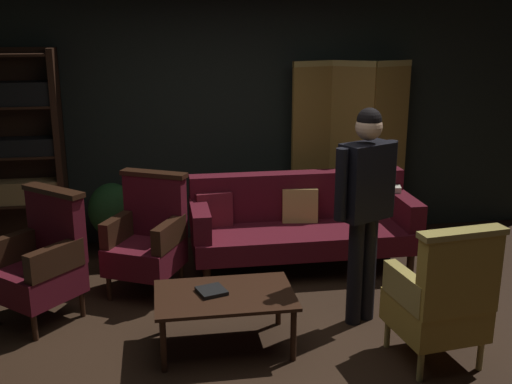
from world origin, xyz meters
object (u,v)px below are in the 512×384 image
object	(u,v)px
armchair_wing_left	(42,260)
potted_plant	(113,215)
folding_screen	(350,149)
velvet_couch	(302,221)
armchair_gilt_accent	(442,299)
armchair_wing_right	(148,237)
standing_figure	(365,197)
book_black_cloth	(212,291)
bookshelf	(16,151)
coffee_table	(225,300)

from	to	relation	value
armchair_wing_left	potted_plant	xyz separation A→B (m)	(0.46, 1.26, -0.06)
folding_screen	velvet_couch	world-z (taller)	folding_screen
armchair_gilt_accent	potted_plant	world-z (taller)	armchair_gilt_accent
armchair_wing_right	standing_figure	distance (m)	1.93
armchair_gilt_accent	book_black_cloth	distance (m)	1.61
folding_screen	potted_plant	size ratio (longest dim) A/B	2.51
velvet_couch	potted_plant	distance (m)	1.88
armchair_wing_left	standing_figure	size ratio (longest dim) A/B	0.61
folding_screen	armchair_wing_right	world-z (taller)	folding_screen
velvet_couch	book_black_cloth	size ratio (longest dim) A/B	10.94
armchair_gilt_accent	book_black_cloth	bearing A→B (deg)	162.26
standing_figure	book_black_cloth	bearing A→B (deg)	-170.31
potted_plant	bookshelf	bearing A→B (deg)	166.91
coffee_table	standing_figure	distance (m)	1.30
velvet_couch	armchair_wing_left	size ratio (longest dim) A/B	2.04
velvet_couch	potted_plant	world-z (taller)	velvet_couch
standing_figure	book_black_cloth	size ratio (longest dim) A/B	8.78
armchair_gilt_accent	potted_plant	bearing A→B (deg)	134.22
armchair_gilt_accent	standing_figure	world-z (taller)	standing_figure
armchair_gilt_accent	book_black_cloth	size ratio (longest dim) A/B	5.37
velvet_couch	standing_figure	xyz separation A→B (m)	(0.20, -1.18, 0.57)
bookshelf	book_black_cloth	distance (m)	2.80
folding_screen	velvet_couch	distance (m)	1.12
armchair_wing_left	book_black_cloth	bearing A→B (deg)	-27.21
coffee_table	standing_figure	world-z (taller)	standing_figure
potted_plant	book_black_cloth	distance (m)	2.08
book_black_cloth	velvet_couch	bearing A→B (deg)	54.34
potted_plant	coffee_table	bearing A→B (deg)	-65.13
book_black_cloth	standing_figure	bearing A→B (deg)	9.69
folding_screen	coffee_table	xyz separation A→B (m)	(-1.58, -2.12, -0.61)
velvet_couch	armchair_wing_right	xyz separation A→B (m)	(-1.45, -0.33, 0.04)
folding_screen	armchair_gilt_accent	xyz separation A→B (m)	(-0.14, -2.58, -0.50)
folding_screen	armchair_gilt_accent	distance (m)	2.63
bookshelf	book_black_cloth	bearing A→B (deg)	-51.20
armchair_wing_right	standing_figure	bearing A→B (deg)	-27.11
armchair_gilt_accent	bookshelf	bearing A→B (deg)	141.09
velvet_couch	standing_figure	bearing A→B (deg)	-80.30
bookshelf	potted_plant	xyz separation A→B (m)	(0.90, -0.21, -0.64)
armchair_gilt_accent	armchair_wing_right	bearing A→B (deg)	142.23
velvet_couch	coffee_table	bearing A→B (deg)	-122.54
bookshelf	armchair_wing_right	distance (m)	1.75
bookshelf	velvet_couch	xyz separation A→B (m)	(2.70, -0.74, -0.62)
armchair_wing_left	standing_figure	xyz separation A→B (m)	(2.47, -0.45, 0.54)
armchair_gilt_accent	folding_screen	bearing A→B (deg)	86.80
folding_screen	armchair_wing_left	bearing A→B (deg)	-154.04
folding_screen	bookshelf	distance (m)	3.38
folding_screen	book_black_cloth	distance (m)	2.73
standing_figure	book_black_cloth	xyz separation A→B (m)	(-1.19, -0.20, -0.59)
bookshelf	potted_plant	world-z (taller)	bookshelf
coffee_table	book_black_cloth	size ratio (longest dim) A/B	5.16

